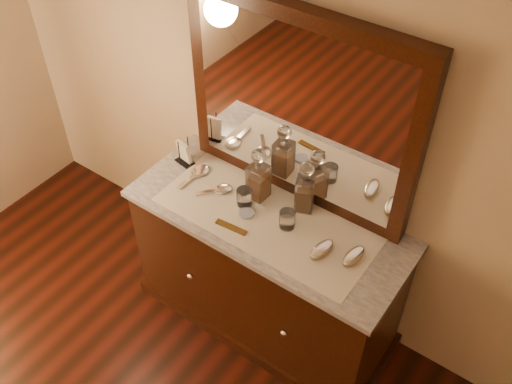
# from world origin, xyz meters

# --- Properties ---
(dresser_cabinet) EXTENTS (1.40, 0.55, 0.82)m
(dresser_cabinet) POSITION_xyz_m (0.00, 1.96, 0.41)
(dresser_cabinet) COLOR black
(dresser_cabinet) RESTS_ON floor
(dresser_plinth) EXTENTS (1.46, 0.59, 0.08)m
(dresser_plinth) POSITION_xyz_m (0.00, 1.96, 0.04)
(dresser_plinth) COLOR black
(dresser_plinth) RESTS_ON floor
(knob_left) EXTENTS (0.04, 0.04, 0.04)m
(knob_left) POSITION_xyz_m (-0.30, 1.67, 0.45)
(knob_left) COLOR silver
(knob_left) RESTS_ON dresser_cabinet
(knob_right) EXTENTS (0.04, 0.04, 0.04)m
(knob_right) POSITION_xyz_m (0.30, 1.67, 0.45)
(knob_right) COLOR silver
(knob_right) RESTS_ON dresser_cabinet
(marble_top) EXTENTS (1.44, 0.59, 0.03)m
(marble_top) POSITION_xyz_m (0.00, 1.96, 0.83)
(marble_top) COLOR silver
(marble_top) RESTS_ON dresser_cabinet
(mirror_frame) EXTENTS (1.20, 0.08, 1.00)m
(mirror_frame) POSITION_xyz_m (0.00, 2.20, 1.35)
(mirror_frame) COLOR black
(mirror_frame) RESTS_ON marble_top
(mirror_glass) EXTENTS (1.06, 0.01, 0.86)m
(mirror_glass) POSITION_xyz_m (0.00, 2.17, 1.35)
(mirror_glass) COLOR white
(mirror_glass) RESTS_ON marble_top
(lace_runner) EXTENTS (1.10, 0.45, 0.00)m
(lace_runner) POSITION_xyz_m (0.00, 1.94, 0.85)
(lace_runner) COLOR silver
(lace_runner) RESTS_ON marble_top
(pin_dish) EXTENTS (0.09, 0.09, 0.01)m
(pin_dish) POSITION_xyz_m (-0.09, 1.91, 0.86)
(pin_dish) COLOR white
(pin_dish) RESTS_ON lace_runner
(comb) EXTENTS (0.17, 0.05, 0.01)m
(comb) POSITION_xyz_m (-0.10, 1.79, 0.86)
(comb) COLOR brown
(comb) RESTS_ON lace_runner
(napkin_rack) EXTENTS (0.12, 0.08, 0.16)m
(napkin_rack) POSITION_xyz_m (-0.60, 2.03, 0.91)
(napkin_rack) COLOR black
(napkin_rack) RESTS_ON marble_top
(decanter_left) EXTENTS (0.10, 0.10, 0.30)m
(decanter_left) POSITION_xyz_m (-0.12, 2.05, 0.97)
(decanter_left) COLOR #985116
(decanter_left) RESTS_ON lace_runner
(decanter_right) EXTENTS (0.12, 0.12, 0.30)m
(decanter_right) POSITION_xyz_m (0.11, 2.11, 0.97)
(decanter_right) COLOR #985116
(decanter_right) RESTS_ON lace_runner
(brush_near) EXTENTS (0.09, 0.15, 0.04)m
(brush_near) POSITION_xyz_m (0.33, 1.91, 0.87)
(brush_near) COLOR #927F59
(brush_near) RESTS_ON lace_runner
(brush_far) EXTENTS (0.08, 0.15, 0.04)m
(brush_far) POSITION_xyz_m (0.47, 1.96, 0.87)
(brush_far) COLOR #927F59
(brush_far) RESTS_ON lace_runner
(hand_mirror_outer) EXTENTS (0.09, 0.23, 0.02)m
(hand_mirror_outer) POSITION_xyz_m (-0.48, 2.00, 0.86)
(hand_mirror_outer) COLOR silver
(hand_mirror_outer) RESTS_ON lace_runner
(hand_mirror_inner) EXTENTS (0.16, 0.18, 0.02)m
(hand_mirror_inner) POSITION_xyz_m (-0.30, 1.96, 0.86)
(hand_mirror_inner) COLOR silver
(hand_mirror_inner) RESTS_ON lace_runner
(tumblers) EXTENTS (0.34, 0.08, 0.09)m
(tumblers) POSITION_xyz_m (-0.02, 1.96, 0.90)
(tumblers) COLOR white
(tumblers) RESTS_ON lace_runner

